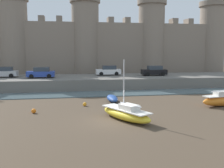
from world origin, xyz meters
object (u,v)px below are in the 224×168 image
object	(u,v)px
mooring_buoy_near_shore	(34,111)
sailboat_foreground_centre	(224,100)
car_quay_east	(4,72)
mooring_buoy_near_channel	(85,104)
car_quay_centre_west	(154,71)
car_quay_centre_east	(41,73)
rowboat_midflat_left	(112,98)
car_quay_west	(108,71)
sailboat_foreground_right	(126,113)

from	to	relation	value
mooring_buoy_near_shore	sailboat_foreground_centre	bearing A→B (deg)	0.34
mooring_buoy_near_shore	car_quay_east	bearing A→B (deg)	110.17
sailboat_foreground_centre	mooring_buoy_near_channel	distance (m)	14.63
car_quay_centre_west	car_quay_centre_east	xyz separation A→B (m)	(-18.04, -0.68, 0.00)
car_quay_centre_east	rowboat_midflat_left	bearing A→B (deg)	-52.54
car_quay_west	car_quay_east	distance (m)	16.45
sailboat_foreground_centre	mooring_buoy_near_channel	world-z (taller)	sailboat_foreground_centre
sailboat_foreground_centre	car_quay_west	xyz separation A→B (m)	(-9.42, 18.50, 1.79)
rowboat_midflat_left	mooring_buoy_near_shore	bearing A→B (deg)	-151.71
mooring_buoy_near_channel	sailboat_foreground_right	bearing A→B (deg)	-63.55
car_quay_west	car_quay_centre_west	size ratio (longest dim) A/B	1.00
mooring_buoy_near_shore	car_quay_centre_east	world-z (taller)	car_quay_centre_east
sailboat_foreground_right	mooring_buoy_near_channel	bearing A→B (deg)	116.45
car_quay_centre_west	car_quay_east	bearing A→B (deg)	177.44
mooring_buoy_near_channel	car_quay_centre_east	world-z (taller)	car_quay_centre_east
car_quay_centre_west	mooring_buoy_near_shore	bearing A→B (deg)	-135.84
rowboat_midflat_left	sailboat_foreground_right	bearing A→B (deg)	-91.47
rowboat_midflat_left	car_quay_west	world-z (taller)	car_quay_west
sailboat_foreground_centre	car_quay_centre_east	distance (m)	25.74
car_quay_west	car_quay_centre_east	bearing A→B (deg)	-166.55
sailboat_foreground_centre	rowboat_midflat_left	world-z (taller)	sailboat_foreground_centre
mooring_buoy_near_shore	car_quay_centre_west	size ratio (longest dim) A/B	0.11
mooring_buoy_near_channel	car_quay_west	xyz separation A→B (m)	(5.02, 16.23, 2.25)
sailboat_foreground_centre	car_quay_centre_east	world-z (taller)	sailboat_foreground_centre
mooring_buoy_near_channel	mooring_buoy_near_shore	size ratio (longest dim) A/B	0.92
car_quay_centre_east	sailboat_foreground_right	bearing A→B (deg)	-66.19
mooring_buoy_near_shore	car_quay_east	world-z (taller)	car_quay_east
sailboat_foreground_right	car_quay_centre_east	world-z (taller)	sailboat_foreground_right
car_quay_east	car_quay_centre_west	xyz separation A→B (m)	(23.76, -1.06, 0.00)
car_quay_centre_west	car_quay_centre_east	distance (m)	18.05
sailboat_foreground_centre	sailboat_foreground_right	bearing A→B (deg)	-161.26
sailboat_foreground_centre	car_quay_centre_east	size ratio (longest dim) A/B	1.51
mooring_buoy_near_shore	car_quay_centre_east	size ratio (longest dim) A/B	0.11
mooring_buoy_near_shore	car_quay_centre_east	bearing A→B (deg)	92.91
rowboat_midflat_left	car_quay_east	distance (m)	19.99
sailboat_foreground_centre	rowboat_midflat_left	xyz separation A→B (m)	(-11.18, 4.26, -0.29)
rowboat_midflat_left	car_quay_west	size ratio (longest dim) A/B	0.81
car_quay_east	sailboat_foreground_centre	bearing A→B (deg)	-34.37
mooring_buoy_near_channel	car_quay_centre_west	size ratio (longest dim) A/B	0.10
rowboat_midflat_left	car_quay_east	world-z (taller)	car_quay_east
sailboat_foreground_centre	rowboat_midflat_left	distance (m)	11.97
car_quay_east	car_quay_west	bearing A→B (deg)	2.85
rowboat_midflat_left	car_quay_centre_east	xyz separation A→B (m)	(-8.95, 11.68, 2.08)
car_quay_west	car_quay_centre_west	world-z (taller)	same
car_quay_east	car_quay_centre_east	size ratio (longest dim) A/B	1.00
sailboat_foreground_centre	car_quay_west	world-z (taller)	sailboat_foreground_centre
car_quay_west	car_quay_centre_west	bearing A→B (deg)	-14.39
car_quay_east	rowboat_midflat_left	bearing A→B (deg)	-42.45
mooring_buoy_near_channel	car_quay_centre_east	size ratio (longest dim) A/B	0.10
sailboat_foreground_centre	rowboat_midflat_left	size ratio (longest dim) A/B	1.86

